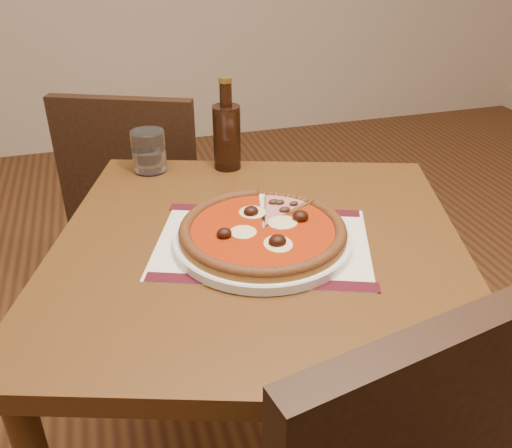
% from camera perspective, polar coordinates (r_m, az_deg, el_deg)
% --- Properties ---
extents(table, '(1.01, 1.01, 0.75)m').
position_cam_1_polar(table, '(1.12, 0.29, -6.34)').
color(table, '#563214').
rests_on(table, ground).
extents(chair_far, '(0.54, 0.54, 0.87)m').
position_cam_1_polar(chair_far, '(1.79, -11.77, 2.27)').
color(chair_far, black).
rests_on(chair_far, ground).
extents(placemat, '(0.49, 0.42, 0.00)m').
position_cam_1_polar(placemat, '(1.06, 0.71, -1.99)').
color(placemat, white).
rests_on(placemat, table).
extents(plate, '(0.35, 0.35, 0.02)m').
position_cam_1_polar(plate, '(1.05, 0.71, -1.53)').
color(plate, white).
rests_on(plate, placemat).
extents(pizza, '(0.32, 0.32, 0.04)m').
position_cam_1_polar(pizza, '(1.04, 0.72, -0.60)').
color(pizza, '#956324').
rests_on(pizza, plate).
extents(ham_slice, '(0.13, 0.14, 0.02)m').
position_cam_1_polar(ham_slice, '(1.13, 2.94, 1.77)').
color(ham_slice, '#956324').
rests_on(ham_slice, plate).
extents(water_glass, '(0.10, 0.10, 0.10)m').
position_cam_1_polar(water_glass, '(1.37, -11.21, 7.53)').
color(water_glass, white).
rests_on(water_glass, table).
extents(bottle, '(0.07, 0.07, 0.23)m').
position_cam_1_polar(bottle, '(1.35, -3.10, 9.46)').
color(bottle, black).
rests_on(bottle, table).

